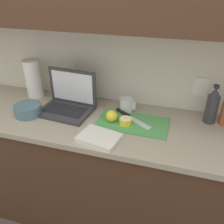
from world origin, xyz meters
name	(u,v)px	position (x,y,z in m)	size (l,w,h in m)	color
ground_plane	(94,210)	(0.00, 0.00, 0.00)	(12.00, 12.00, 0.00)	#564C47
counter_unit	(89,168)	(-0.02, 0.00, 0.46)	(2.24, 0.59, 0.89)	#472D1E
laptop	(68,101)	(-0.17, 0.07, 0.95)	(0.36, 0.27, 0.26)	#333338
cutting_board	(132,123)	(0.28, 0.02, 0.89)	(0.43, 0.24, 0.01)	#4C9E51
knife	(127,115)	(0.23, 0.08, 0.91)	(0.26, 0.18, 0.02)	silver
lemon_half_cut	(125,121)	(0.24, -0.01, 0.92)	(0.08, 0.08, 0.04)	yellow
lemon_whole_beside	(111,116)	(0.15, 0.00, 0.93)	(0.07, 0.07, 0.07)	yellow
bottle_green_soda	(212,106)	(0.73, 0.18, 1.00)	(0.07, 0.07, 0.25)	#333338
measuring_cup	(126,105)	(0.21, 0.15, 0.94)	(0.11, 0.09, 0.10)	silver
bowl_white	(28,110)	(-0.39, -0.07, 0.92)	(0.17, 0.17, 0.07)	slate
paper_towel_roll	(33,79)	(-0.49, 0.19, 1.03)	(0.12, 0.12, 0.28)	white
dish_towel	(99,137)	(0.14, -0.19, 0.90)	(0.22, 0.16, 0.02)	silver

